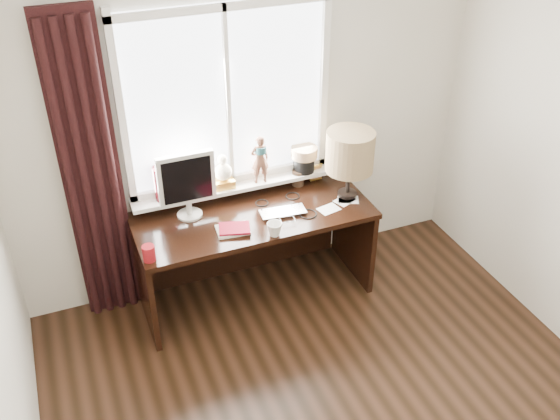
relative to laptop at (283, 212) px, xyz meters
name	(u,v)px	position (x,y,z in m)	size (l,w,h in m)	color
ceiling	(426,8)	(-0.10, -1.55, 1.84)	(3.50, 4.00, 0.00)	white
wall_back	(247,120)	(-0.10, 0.45, 0.54)	(3.50, 2.60, 0.00)	beige
laptop	(283,212)	(0.00, 0.00, 0.00)	(0.33, 0.21, 0.03)	silver
mug	(275,229)	(-0.15, -0.22, 0.04)	(0.10, 0.10, 0.10)	white
red_cup	(149,253)	(-1.00, -0.18, 0.04)	(0.08, 0.08, 0.11)	maroon
window	(232,125)	(-0.23, 0.40, 0.54)	(1.52, 0.20, 1.40)	white
curtain	(92,179)	(-1.23, 0.36, 0.35)	(0.38, 0.09, 2.25)	black
desk	(250,234)	(-0.20, 0.18, -0.26)	(1.70, 0.70, 0.75)	black
monitor	(187,182)	(-0.62, 0.23, 0.26)	(0.40, 0.18, 0.49)	beige
notebook_stack	(233,229)	(-0.40, -0.07, 0.00)	(0.25, 0.20, 0.03)	beige
brush_holder	(298,178)	(0.26, 0.33, 0.05)	(0.09, 0.09, 0.25)	black
icon_frame	(316,173)	(0.41, 0.35, 0.05)	(0.10, 0.03, 0.13)	gold
table_lamp	(350,152)	(0.53, 0.05, 0.35)	(0.35, 0.35, 0.52)	black
loose_papers	(341,203)	(0.44, -0.03, -0.01)	(0.36, 0.21, 0.00)	white
desk_cables	(291,206)	(0.09, 0.07, -0.01)	(0.40, 0.41, 0.01)	black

